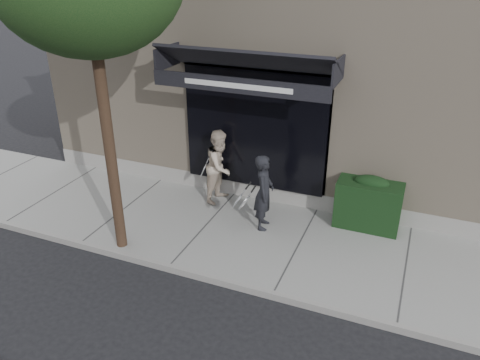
% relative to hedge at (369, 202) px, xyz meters
% --- Properties ---
extents(ground, '(80.00, 80.00, 0.00)m').
position_rel_hedge_xyz_m(ground, '(-1.10, -1.25, -0.66)').
color(ground, black).
rests_on(ground, ground).
extents(sidewalk, '(20.00, 3.00, 0.12)m').
position_rel_hedge_xyz_m(sidewalk, '(-1.10, -1.25, -0.60)').
color(sidewalk, gray).
rests_on(sidewalk, ground).
extents(curb, '(20.00, 0.10, 0.14)m').
position_rel_hedge_xyz_m(curb, '(-1.10, -2.80, -0.59)').
color(curb, gray).
rests_on(curb, ground).
extents(building_facade, '(14.30, 8.04, 5.64)m').
position_rel_hedge_xyz_m(building_facade, '(-1.11, 3.71, 2.08)').
color(building_facade, '#BBA88E').
rests_on(building_facade, ground).
extents(hedge, '(1.30, 0.70, 1.14)m').
position_rel_hedge_xyz_m(hedge, '(0.00, 0.00, 0.00)').
color(hedge, black).
rests_on(hedge, sidewalk).
extents(pedestrian_front, '(0.76, 0.90, 1.60)m').
position_rel_hedge_xyz_m(pedestrian_front, '(-1.98, -0.87, 0.26)').
color(pedestrian_front, black).
rests_on(pedestrian_front, sidewalk).
extents(pedestrian_back, '(0.79, 0.91, 1.68)m').
position_rel_hedge_xyz_m(pedestrian_back, '(-3.28, -0.10, 0.30)').
color(pedestrian_back, beige).
rests_on(pedestrian_back, sidewalk).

